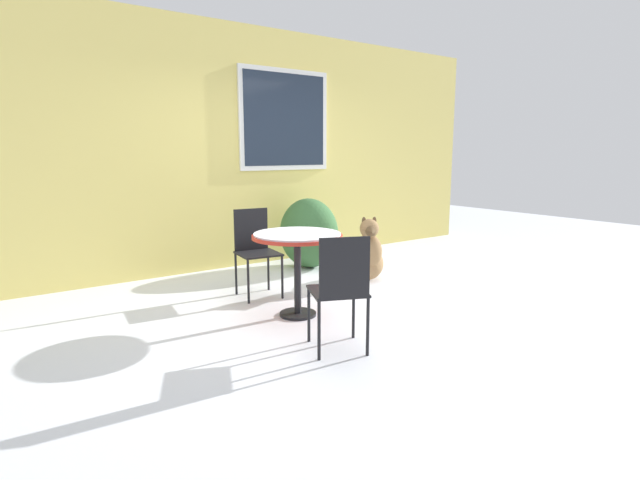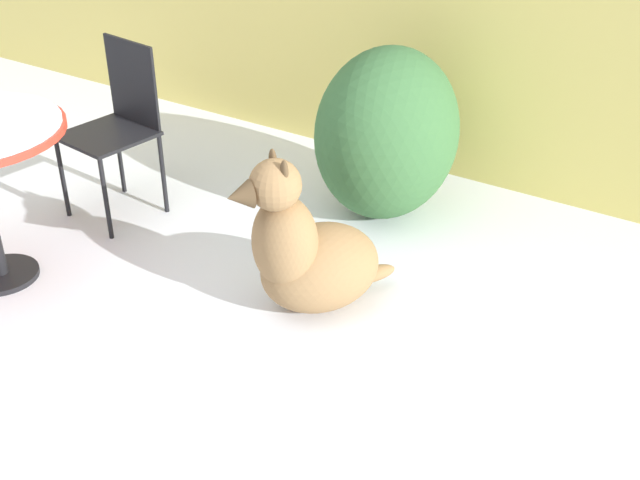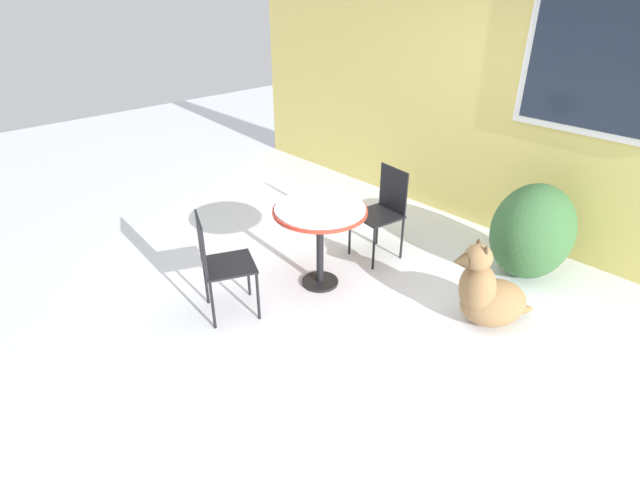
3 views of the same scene
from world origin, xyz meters
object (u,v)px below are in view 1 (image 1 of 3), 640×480
object	(u,v)px
patio_chair_near_table	(256,248)
dog	(367,257)
patio_table	(297,245)
patio_chair_far_side	(340,287)

from	to	relation	value
patio_chair_near_table	dog	xyz separation A→B (m)	(1.31, -0.24, -0.22)
patio_table	patio_chair_far_side	bearing A→B (deg)	-103.66
patio_table	patio_chair_far_side	xyz separation A→B (m)	(-0.22, -0.89, -0.15)
patio_table	dog	bearing A→B (deg)	23.16
patio_table	patio_chair_near_table	bearing A→B (deg)	88.59
patio_chair_near_table	patio_chair_far_side	distance (m)	1.72
patio_chair_far_side	dog	xyz separation A→B (m)	(1.55, 1.46, -0.22)
patio_chair_near_table	patio_chair_far_side	world-z (taller)	same
patio_chair_near_table	dog	world-z (taller)	patio_chair_near_table
patio_table	patio_chair_near_table	world-z (taller)	patio_chair_near_table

